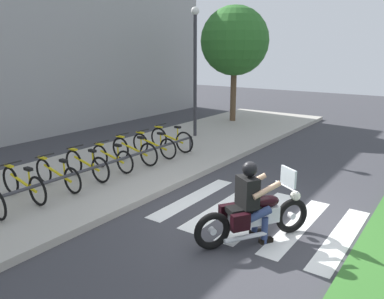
{
  "coord_description": "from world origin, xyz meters",
  "views": [
    {
      "loc": [
        -6.07,
        -2.97,
        3.21
      ],
      "look_at": [
        0.47,
        1.66,
        1.11
      ],
      "focal_mm": 35.61,
      "sensor_mm": 36.0,
      "label": 1
    }
  ],
  "objects_px": {
    "motorcycle": "(255,216)",
    "bicycle_3": "(87,165)",
    "bicycle_2": "(57,174)",
    "bicycle_6": "(154,145)",
    "rider": "(251,196)",
    "street_lamp": "(195,62)",
    "bicycle_4": "(112,158)",
    "bike_rack": "(115,162)",
    "tree_near_rack": "(235,41)",
    "bicycle_1": "(23,184)",
    "bicycle_7": "(171,139)",
    "bicycle_5": "(134,150)"
  },
  "relations": [
    {
      "from": "rider",
      "to": "bicycle_5",
      "type": "height_order",
      "value": "rider"
    },
    {
      "from": "rider",
      "to": "tree_near_rack",
      "type": "height_order",
      "value": "tree_near_rack"
    },
    {
      "from": "bicycle_3",
      "to": "bicycle_6",
      "type": "distance_m",
      "value": 2.48
    },
    {
      "from": "bicycle_4",
      "to": "street_lamp",
      "type": "relative_size",
      "value": 0.34
    },
    {
      "from": "bicycle_2",
      "to": "bicycle_5",
      "type": "xyz_separation_m",
      "value": [
        2.48,
        -0.0,
        0.02
      ]
    },
    {
      "from": "bicycle_1",
      "to": "bicycle_4",
      "type": "height_order",
      "value": "bicycle_1"
    },
    {
      "from": "bicycle_2",
      "to": "bicycle_7",
      "type": "xyz_separation_m",
      "value": [
        4.14,
        -0.0,
        0.03
      ]
    },
    {
      "from": "motorcycle",
      "to": "bicycle_3",
      "type": "height_order",
      "value": "motorcycle"
    },
    {
      "from": "bicycle_2",
      "to": "street_lamp",
      "type": "bearing_deg",
      "value": 5.63
    },
    {
      "from": "bicycle_1",
      "to": "bicycle_5",
      "type": "relative_size",
      "value": 0.95
    },
    {
      "from": "bicycle_4",
      "to": "bike_rack",
      "type": "bearing_deg",
      "value": -126.76
    },
    {
      "from": "bicycle_5",
      "to": "bicycle_6",
      "type": "height_order",
      "value": "bicycle_5"
    },
    {
      "from": "bicycle_3",
      "to": "bicycle_6",
      "type": "height_order",
      "value": "bicycle_3"
    },
    {
      "from": "bicycle_3",
      "to": "bicycle_7",
      "type": "bearing_deg",
      "value": -0.01
    },
    {
      "from": "bicycle_2",
      "to": "bicycle_6",
      "type": "height_order",
      "value": "bicycle_6"
    },
    {
      "from": "rider",
      "to": "bicycle_3",
      "type": "height_order",
      "value": "rider"
    },
    {
      "from": "bicycle_3",
      "to": "bicycle_5",
      "type": "bearing_deg",
      "value": 0.0
    },
    {
      "from": "rider",
      "to": "bicycle_6",
      "type": "bearing_deg",
      "value": 58.89
    },
    {
      "from": "bicycle_1",
      "to": "bike_rack",
      "type": "bearing_deg",
      "value": -14.99
    },
    {
      "from": "rider",
      "to": "bicycle_5",
      "type": "xyz_separation_m",
      "value": [
        1.92,
        4.56,
        -0.32
      ]
    },
    {
      "from": "bike_rack",
      "to": "bicycle_7",
      "type": "bearing_deg",
      "value": 10.81
    },
    {
      "from": "bicycle_1",
      "to": "bike_rack",
      "type": "height_order",
      "value": "bicycle_1"
    },
    {
      "from": "bicycle_1",
      "to": "bicycle_6",
      "type": "bearing_deg",
      "value": 0.0
    },
    {
      "from": "bicycle_6",
      "to": "bicycle_7",
      "type": "height_order",
      "value": "bicycle_7"
    },
    {
      "from": "bicycle_5",
      "to": "bike_rack",
      "type": "height_order",
      "value": "bicycle_5"
    },
    {
      "from": "tree_near_rack",
      "to": "street_lamp",
      "type": "bearing_deg",
      "value": -173.51
    },
    {
      "from": "bike_rack",
      "to": "motorcycle",
      "type": "bearing_deg",
      "value": -98.66
    },
    {
      "from": "tree_near_rack",
      "to": "bike_rack",
      "type": "bearing_deg",
      "value": -169.6
    },
    {
      "from": "bicycle_4",
      "to": "bicycle_6",
      "type": "xyz_separation_m",
      "value": [
        1.66,
        0.0,
        0.01
      ]
    },
    {
      "from": "bike_rack",
      "to": "tree_near_rack",
      "type": "height_order",
      "value": "tree_near_rack"
    },
    {
      "from": "bicycle_5",
      "to": "bicycle_7",
      "type": "bearing_deg",
      "value": -0.02
    },
    {
      "from": "tree_near_rack",
      "to": "motorcycle",
      "type": "bearing_deg",
      "value": -148.63
    },
    {
      "from": "street_lamp",
      "to": "tree_near_rack",
      "type": "distance_m",
      "value": 3.63
    },
    {
      "from": "bicycle_2",
      "to": "bicycle_6",
      "type": "distance_m",
      "value": 3.31
    },
    {
      "from": "bicycle_4",
      "to": "bicycle_5",
      "type": "bearing_deg",
      "value": -0.03
    },
    {
      "from": "bicycle_5",
      "to": "bicycle_4",
      "type": "bearing_deg",
      "value": 179.97
    },
    {
      "from": "bicycle_1",
      "to": "bike_rack",
      "type": "xyz_separation_m",
      "value": [
        2.07,
        -0.55,
        0.08
      ]
    },
    {
      "from": "rider",
      "to": "street_lamp",
      "type": "relative_size",
      "value": 0.31
    },
    {
      "from": "bicycle_3",
      "to": "tree_near_rack",
      "type": "xyz_separation_m",
      "value": [
        9.03,
        1.03,
        3.06
      ]
    },
    {
      "from": "bicycle_4",
      "to": "bicycle_5",
      "type": "xyz_separation_m",
      "value": [
        0.83,
        -0.0,
        0.02
      ]
    },
    {
      "from": "motorcycle",
      "to": "bicycle_4",
      "type": "distance_m",
      "value": 4.72
    },
    {
      "from": "bike_rack",
      "to": "tree_near_rack",
      "type": "relative_size",
      "value": 1.27
    },
    {
      "from": "bicycle_2",
      "to": "street_lamp",
      "type": "xyz_separation_m",
      "value": [
        6.34,
        0.62,
        2.29
      ]
    },
    {
      "from": "bicycle_6",
      "to": "tree_near_rack",
      "type": "height_order",
      "value": "tree_near_rack"
    },
    {
      "from": "bike_rack",
      "to": "bicycle_6",
      "type": "bearing_deg",
      "value": 15.0
    },
    {
      "from": "rider",
      "to": "bicycle_3",
      "type": "bearing_deg",
      "value": 86.66
    },
    {
      "from": "bicycle_5",
      "to": "street_lamp",
      "type": "height_order",
      "value": "street_lamp"
    },
    {
      "from": "bicycle_2",
      "to": "bicycle_4",
      "type": "relative_size",
      "value": 1.09
    },
    {
      "from": "bicycle_1",
      "to": "bicycle_3",
      "type": "bearing_deg",
      "value": -0.02
    },
    {
      "from": "bicycle_4",
      "to": "bicycle_7",
      "type": "bearing_deg",
      "value": -0.02
    }
  ]
}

